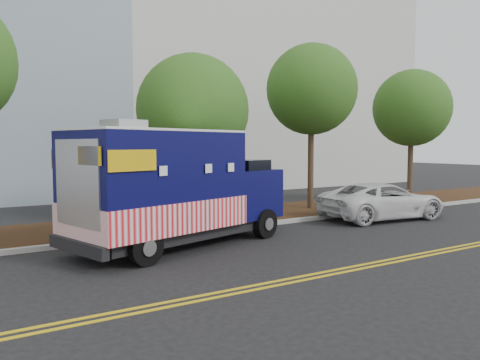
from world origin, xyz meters
TOP-DOWN VIEW (x-y plane):
  - ground at (0.00, 0.00)m, footprint 120.00×120.00m
  - curb at (0.00, 1.40)m, footprint 120.00×0.18m
  - mulch_strip at (0.00, 3.50)m, footprint 120.00×4.00m
  - centerline_near at (0.00, -4.45)m, footprint 120.00×0.10m
  - centerline_far at (0.00, -4.70)m, footprint 120.00×0.10m
  - tree_b at (1.28, 3.42)m, footprint 4.19×4.19m
  - tree_c at (7.10, 3.47)m, footprint 3.98×3.98m
  - tree_d at (13.17, 2.93)m, footprint 3.81×3.81m
  - sign_post at (-2.75, 1.81)m, footprint 0.06×0.06m
  - food_truck at (-1.14, -0.12)m, footprint 7.21×4.23m
  - white_car at (8.03, 0.21)m, footprint 5.45×2.98m

SIDE VIEW (x-z plane):
  - ground at x=0.00m, z-range 0.00..0.00m
  - centerline_near at x=0.00m, z-range 0.00..0.01m
  - centerline_far at x=0.00m, z-range 0.00..0.01m
  - curb at x=0.00m, z-range 0.00..0.15m
  - mulch_strip at x=0.00m, z-range 0.00..0.15m
  - white_car at x=8.03m, z-range 0.00..1.45m
  - sign_post at x=-2.75m, z-range 0.00..2.40m
  - food_truck at x=-1.14m, z-range -0.17..3.42m
  - tree_b at x=1.28m, z-range 1.06..7.39m
  - tree_d at x=13.17m, z-range 1.42..8.11m
  - tree_c at x=7.10m, z-range 1.68..9.04m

